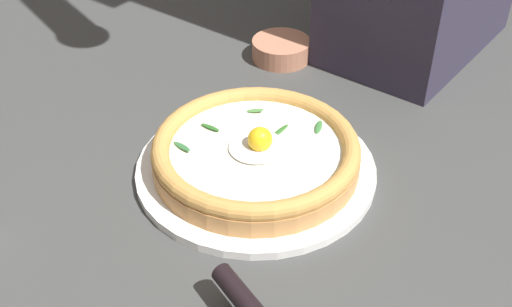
% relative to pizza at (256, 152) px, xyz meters
% --- Properties ---
extents(ground_plane, '(2.40, 2.40, 0.03)m').
position_rel_pizza_xyz_m(ground_plane, '(0.00, -0.02, -0.05)').
color(ground_plane, '#3C3E3C').
rests_on(ground_plane, ground).
extents(pizza_plate, '(0.32, 0.32, 0.01)m').
position_rel_pizza_xyz_m(pizza_plate, '(0.00, -0.00, -0.03)').
color(pizza_plate, white).
rests_on(pizza_plate, ground).
extents(pizza, '(0.27, 0.27, 0.06)m').
position_rel_pizza_xyz_m(pizza, '(0.00, 0.00, 0.00)').
color(pizza, tan).
rests_on(pizza, pizza_plate).
extents(side_bowl, '(0.10, 0.10, 0.03)m').
position_rel_pizza_xyz_m(side_bowl, '(-0.30, -0.09, -0.02)').
color(side_bowl, '#B8775A').
rests_on(side_bowl, ground).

